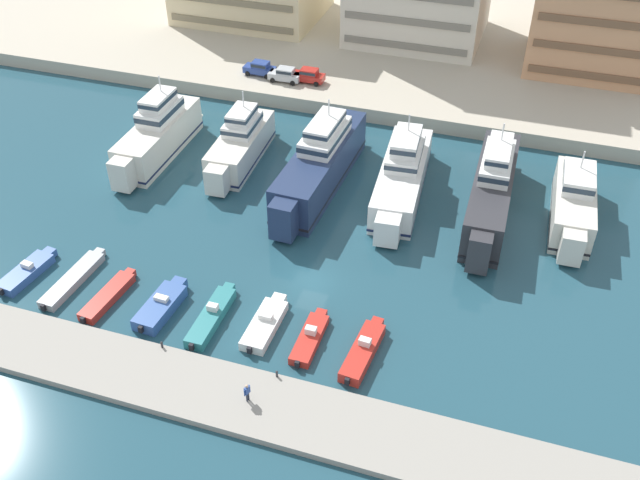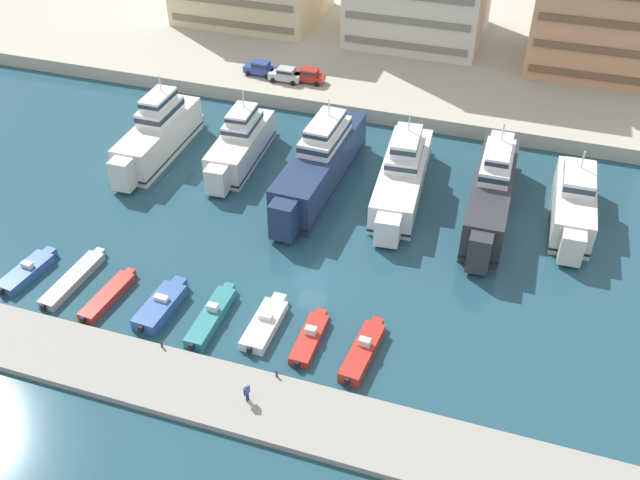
{
  "view_description": "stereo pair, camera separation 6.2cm",
  "coord_description": "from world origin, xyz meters",
  "px_view_note": "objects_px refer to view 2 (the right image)",
  "views": [
    {
      "loc": [
        15.47,
        -45.0,
        42.03
      ],
      "look_at": [
        -0.13,
        2.78,
        2.5
      ],
      "focal_mm": 40.0,
      "sensor_mm": 36.0,
      "label": 1
    },
    {
      "loc": [
        15.53,
        -44.98,
        42.03
      ],
      "look_at": [
        -0.13,
        2.78,
        2.5
      ],
      "focal_mm": 40.0,
      "sensor_mm": 36.0,
      "label": 2
    }
  ],
  "objects_px": {
    "car_blue_far_left": "(260,68)",
    "motorboat_blue_center_left": "(161,306)",
    "motorboat_white_center_right": "(265,324)",
    "motorboat_red_mid_right": "(310,338)",
    "motorboat_red_right": "(363,351)",
    "yacht_charcoal_center": "(492,191)",
    "car_red_mid_left": "(309,75)",
    "yacht_ivory_far_left": "(158,134)",
    "motorboat_red_mid_left": "(108,296)",
    "motorboat_blue_far_left": "(27,271)",
    "motorboat_grey_left": "(73,279)",
    "yacht_ivory_center_right": "(574,204)",
    "yacht_ivory_left": "(240,144)",
    "yacht_white_center_left": "(402,175)",
    "pedestrian_near_edge": "(247,391)",
    "yacht_navy_mid_left": "(320,164)",
    "motorboat_teal_center": "(212,316)",
    "car_silver_left": "(285,74)"
  },
  "relations": [
    {
      "from": "motorboat_blue_center_left",
      "to": "motorboat_teal_center",
      "type": "bearing_deg",
      "value": 3.3
    },
    {
      "from": "pedestrian_near_edge",
      "to": "motorboat_blue_center_left",
      "type": "bearing_deg",
      "value": 146.99
    },
    {
      "from": "pedestrian_near_edge",
      "to": "motorboat_red_mid_left",
      "type": "bearing_deg",
      "value": 156.63
    },
    {
      "from": "motorboat_teal_center",
      "to": "pedestrian_near_edge",
      "type": "distance_m",
      "value": 9.72
    },
    {
      "from": "motorboat_red_mid_left",
      "to": "motorboat_blue_center_left",
      "type": "bearing_deg",
      "value": 2.04
    },
    {
      "from": "yacht_ivory_left",
      "to": "motorboat_blue_center_left",
      "type": "relative_size",
      "value": 2.23
    },
    {
      "from": "motorboat_blue_far_left",
      "to": "motorboat_grey_left",
      "type": "relative_size",
      "value": 0.78
    },
    {
      "from": "yacht_navy_mid_left",
      "to": "yacht_ivory_center_right",
      "type": "distance_m",
      "value": 25.46
    },
    {
      "from": "motorboat_red_mid_left",
      "to": "pedestrian_near_edge",
      "type": "bearing_deg",
      "value": -23.37
    },
    {
      "from": "motorboat_red_mid_right",
      "to": "car_silver_left",
      "type": "xyz_separation_m",
      "value": [
        -17.04,
        40.53,
        2.37
      ]
    },
    {
      "from": "yacht_white_center_left",
      "to": "car_silver_left",
      "type": "height_order",
      "value": "yacht_white_center_left"
    },
    {
      "from": "yacht_ivory_left",
      "to": "car_blue_far_left",
      "type": "bearing_deg",
      "value": 104.9
    },
    {
      "from": "yacht_ivory_center_right",
      "to": "motorboat_blue_center_left",
      "type": "distance_m",
      "value": 40.14
    },
    {
      "from": "motorboat_blue_far_left",
      "to": "motorboat_red_mid_right",
      "type": "relative_size",
      "value": 1.02
    },
    {
      "from": "yacht_ivory_far_left",
      "to": "motorboat_red_mid_left",
      "type": "height_order",
      "value": "yacht_ivory_far_left"
    },
    {
      "from": "motorboat_red_mid_left",
      "to": "yacht_charcoal_center",
      "type": "bearing_deg",
      "value": 38.1
    },
    {
      "from": "yacht_white_center_left",
      "to": "motorboat_red_right",
      "type": "relative_size",
      "value": 2.6
    },
    {
      "from": "motorboat_blue_center_left",
      "to": "motorboat_teal_center",
      "type": "xyz_separation_m",
      "value": [
        4.52,
        0.26,
        -0.09
      ]
    },
    {
      "from": "motorboat_grey_left",
      "to": "pedestrian_near_edge",
      "type": "relative_size",
      "value": 5.04
    },
    {
      "from": "yacht_navy_mid_left",
      "to": "motorboat_blue_far_left",
      "type": "xyz_separation_m",
      "value": [
        -20.41,
        -21.91,
        -2.25
      ]
    },
    {
      "from": "motorboat_white_center_right",
      "to": "motorboat_red_right",
      "type": "height_order",
      "value": "motorboat_red_right"
    },
    {
      "from": "motorboat_teal_center",
      "to": "motorboat_white_center_right",
      "type": "distance_m",
      "value": 4.59
    },
    {
      "from": "yacht_charcoal_center",
      "to": "car_red_mid_left",
      "type": "distance_m",
      "value": 31.64
    },
    {
      "from": "motorboat_white_center_right",
      "to": "motorboat_blue_center_left",
      "type": "bearing_deg",
      "value": -174.62
    },
    {
      "from": "yacht_navy_mid_left",
      "to": "pedestrian_near_edge",
      "type": "bearing_deg",
      "value": -82.15
    },
    {
      "from": "yacht_white_center_left",
      "to": "motorboat_teal_center",
      "type": "relative_size",
      "value": 2.42
    },
    {
      "from": "motorboat_blue_far_left",
      "to": "motorboat_grey_left",
      "type": "distance_m",
      "value": 4.48
    },
    {
      "from": "yacht_charcoal_center",
      "to": "pedestrian_near_edge",
      "type": "height_order",
      "value": "yacht_charcoal_center"
    },
    {
      "from": "motorboat_red_mid_left",
      "to": "motorboat_red_mid_right",
      "type": "height_order",
      "value": "motorboat_red_mid_right"
    },
    {
      "from": "yacht_ivory_left",
      "to": "yacht_charcoal_center",
      "type": "xyz_separation_m",
      "value": [
        27.43,
        -1.33,
        0.53
      ]
    },
    {
      "from": "motorboat_red_right",
      "to": "motorboat_red_mid_right",
      "type": "bearing_deg",
      "value": 178.01
    },
    {
      "from": "motorboat_teal_center",
      "to": "car_red_mid_left",
      "type": "height_order",
      "value": "car_red_mid_left"
    },
    {
      "from": "yacht_navy_mid_left",
      "to": "yacht_ivory_far_left",
      "type": "bearing_deg",
      "value": 178.58
    },
    {
      "from": "motorboat_blue_far_left",
      "to": "yacht_navy_mid_left",
      "type": "bearing_deg",
      "value": 47.03
    },
    {
      "from": "yacht_ivory_center_right",
      "to": "motorboat_blue_far_left",
      "type": "xyz_separation_m",
      "value": [
        -45.81,
        -23.58,
        -1.63
      ]
    },
    {
      "from": "motorboat_white_center_right",
      "to": "motorboat_red_mid_right",
      "type": "height_order",
      "value": "motorboat_red_mid_right"
    },
    {
      "from": "motorboat_grey_left",
      "to": "car_red_mid_left",
      "type": "bearing_deg",
      "value": 78.78
    },
    {
      "from": "yacht_ivory_left",
      "to": "motorboat_blue_far_left",
      "type": "height_order",
      "value": "yacht_ivory_left"
    },
    {
      "from": "motorboat_red_mid_left",
      "to": "car_blue_far_left",
      "type": "bearing_deg",
      "value": 93.65
    },
    {
      "from": "yacht_white_center_left",
      "to": "yacht_ivory_center_right",
      "type": "height_order",
      "value": "yacht_white_center_left"
    },
    {
      "from": "yacht_navy_mid_left",
      "to": "motorboat_red_right",
      "type": "bearing_deg",
      "value": -63.85
    },
    {
      "from": "motorboat_grey_left",
      "to": "pedestrian_near_edge",
      "type": "distance_m",
      "value": 21.52
    },
    {
      "from": "motorboat_blue_center_left",
      "to": "motorboat_red_right",
      "type": "xyz_separation_m",
      "value": [
        17.55,
        0.35,
        -0.04
      ]
    },
    {
      "from": "yacht_charcoal_center",
      "to": "car_silver_left",
      "type": "bearing_deg",
      "value": 147.38
    },
    {
      "from": "car_blue_far_left",
      "to": "motorboat_blue_center_left",
      "type": "bearing_deg",
      "value": -79.54
    },
    {
      "from": "motorboat_red_mid_right",
      "to": "motorboat_teal_center",
      "type": "bearing_deg",
      "value": -178.33
    },
    {
      "from": "motorboat_white_center_right",
      "to": "yacht_white_center_left",
      "type": "bearing_deg",
      "value": 74.84
    },
    {
      "from": "yacht_charcoal_center",
      "to": "yacht_ivory_center_right",
      "type": "height_order",
      "value": "yacht_charcoal_center"
    },
    {
      "from": "motorboat_white_center_right",
      "to": "car_silver_left",
      "type": "xyz_separation_m",
      "value": [
        -13.04,
        40.19,
        2.32
      ]
    },
    {
      "from": "yacht_charcoal_center",
      "to": "car_silver_left",
      "type": "xyz_separation_m",
      "value": [
        -28.36,
        18.15,
        0.1
      ]
    }
  ]
}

